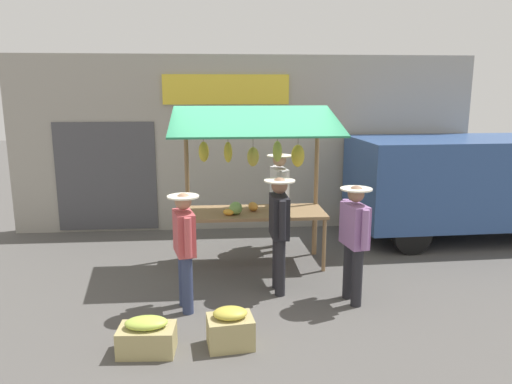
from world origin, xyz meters
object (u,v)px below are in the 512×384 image
vendor_with_sunhat (279,193)px  produce_crate_near (147,337)px  market_stall (254,169)px  parked_van (464,179)px  shopper_in_grey_tee (184,243)px  shopper_with_ponytail (279,226)px  shopper_with_shopping_bag (354,235)px  produce_crate_side (230,329)px

vendor_with_sunhat → produce_crate_near: 3.91m
market_stall → parked_van: bearing=-164.5°
shopper_in_grey_tee → shopper_with_ponytail: 1.33m
shopper_with_ponytail → parked_van: 4.39m
market_stall → produce_crate_near: 3.26m
vendor_with_sunhat → shopper_with_shopping_bag: (-0.68, 2.27, -0.09)m
shopper_with_ponytail → produce_crate_side: 1.76m
vendor_with_sunhat → shopper_in_grey_tee: (1.50, 2.30, -0.13)m
shopper_with_ponytail → produce_crate_side: size_ratio=3.03×
shopper_in_grey_tee → produce_crate_near: 1.30m
vendor_with_sunhat → shopper_with_ponytail: size_ratio=1.05×
shopper_with_shopping_bag → parked_van: bearing=-56.3°
shopper_in_grey_tee → produce_crate_near: bearing=148.1°
shopper_with_shopping_bag → shopper_in_grey_tee: bearing=81.5°
produce_crate_side → vendor_with_sunhat: bearing=-106.4°
shopper_with_ponytail → parked_van: (-3.77, -2.25, 0.17)m
parked_van → produce_crate_near: bearing=32.7°
market_stall → parked_van: size_ratio=0.56×
shopper_in_grey_tee → shopper_with_shopping_bag: shopper_with_shopping_bag is taller
shopper_with_ponytail → parked_van: parked_van is taller
market_stall → shopper_with_ponytail: bearing=102.1°
vendor_with_sunhat → parked_van: parked_van is taller
vendor_with_sunhat → shopper_in_grey_tee: size_ratio=1.12×
produce_crate_side → shopper_in_grey_tee: bearing=-61.3°
market_stall → shopper_in_grey_tee: size_ratio=1.65×
parked_van → produce_crate_near: 6.61m
produce_crate_near → produce_crate_side: 0.89m
market_stall → shopper_in_grey_tee: (1.01, 1.59, -0.66)m
shopper_in_grey_tee → shopper_with_shopping_bag: bearing=-101.7°
shopper_with_shopping_bag → shopper_with_ponytail: bearing=56.2°
parked_van → produce_crate_side: 5.87m
shopper_with_shopping_bag → produce_crate_near: bearing=103.4°
vendor_with_sunhat → produce_crate_near: bearing=-35.7°
market_stall → parked_van: (-4.01, -1.11, -0.42)m
market_stall → produce_crate_side: market_stall is taller
parked_van → produce_crate_near: size_ratio=7.22×
shopper_in_grey_tee → shopper_with_ponytail: (-1.25, -0.45, 0.07)m
shopper_in_grey_tee → produce_crate_side: shopper_in_grey_tee is taller
vendor_with_sunhat → parked_van: bearing=89.8°
vendor_with_sunhat → shopper_with_shopping_bag: vendor_with_sunhat is taller
shopper_with_ponytail → produce_crate_near: 2.32m
vendor_with_sunhat → shopper_in_grey_tee: 2.75m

